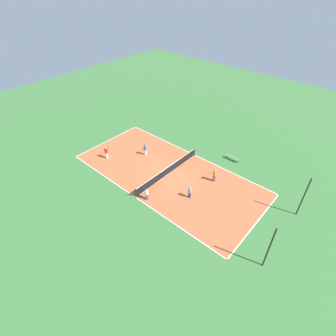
% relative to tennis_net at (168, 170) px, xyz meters
% --- Properties ---
extents(ground_plane, '(80.00, 80.00, 0.00)m').
position_rel_tennis_net_xyz_m(ground_plane, '(0.00, 0.00, -0.57)').
color(ground_plane, '#3D7538').
extents(court_surface, '(10.26, 21.95, 0.02)m').
position_rel_tennis_net_xyz_m(court_surface, '(0.00, 0.00, -0.56)').
color(court_surface, '#C66038').
rests_on(court_surface, ground_plane).
extents(tennis_net, '(10.06, 0.10, 1.09)m').
position_rel_tennis_net_xyz_m(tennis_net, '(0.00, 0.00, 0.00)').
color(tennis_net, black).
rests_on(tennis_net, court_surface).
extents(bench, '(0.36, 1.80, 0.45)m').
position_rel_tennis_net_xyz_m(bench, '(-7.30, 4.12, -0.18)').
color(bench, '#4C8C4C').
rests_on(bench, ground_plane).
extents(player_baseline_gray, '(0.47, 0.47, 1.43)m').
position_rel_tennis_net_xyz_m(player_baseline_gray, '(1.39, 4.17, 0.25)').
color(player_baseline_gray, navy).
rests_on(player_baseline_gray, court_surface).
extents(player_near_blue, '(0.99, 0.60, 1.52)m').
position_rel_tennis_net_xyz_m(player_near_blue, '(-1.01, -4.69, 0.31)').
color(player_near_blue, white).
rests_on(player_near_blue, court_surface).
extents(player_near_white, '(0.50, 0.50, 1.38)m').
position_rel_tennis_net_xyz_m(player_near_white, '(4.47, 1.07, 0.22)').
color(player_near_white, '#4C4C51').
rests_on(player_near_white, court_surface).
extents(player_coach_red, '(0.98, 0.70, 1.65)m').
position_rel_tennis_net_xyz_m(player_coach_red, '(2.65, -7.72, 0.40)').
color(player_coach_red, white).
rests_on(player_coach_red, court_surface).
extents(player_center_orange, '(0.97, 0.75, 1.61)m').
position_rel_tennis_net_xyz_m(player_center_orange, '(-2.47, 4.59, 0.37)').
color(player_center_orange, '#4C4C51').
rests_on(player_center_orange, court_surface).
extents(tennis_ball_far_baseline, '(0.07, 0.07, 0.07)m').
position_rel_tennis_net_xyz_m(tennis_ball_far_baseline, '(4.82, 9.19, -0.52)').
color(tennis_ball_far_baseline, '#CCE033').
rests_on(tennis_ball_far_baseline, court_surface).
extents(tennis_ball_right_alley, '(0.07, 0.07, 0.07)m').
position_rel_tennis_net_xyz_m(tennis_ball_right_alley, '(4.12, 6.40, -0.52)').
color(tennis_ball_right_alley, '#CCE033').
rests_on(tennis_ball_right_alley, court_surface).
extents(tennis_ball_left_sideline, '(0.07, 0.07, 0.07)m').
position_rel_tennis_net_xyz_m(tennis_ball_left_sideline, '(2.11, -4.98, -0.52)').
color(tennis_ball_left_sideline, '#CCE033').
rests_on(tennis_ball_left_sideline, court_surface).
extents(fence_post_back_left, '(0.12, 0.12, 4.52)m').
position_rel_tennis_net_xyz_m(fence_post_back_left, '(-3.61, 13.29, 1.69)').
color(fence_post_back_left, black).
rests_on(fence_post_back_left, ground_plane).
extents(fence_post_back_right, '(0.12, 0.12, 4.52)m').
position_rel_tennis_net_xyz_m(fence_post_back_right, '(3.61, 13.29, 1.69)').
color(fence_post_back_right, black).
rests_on(fence_post_back_right, ground_plane).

